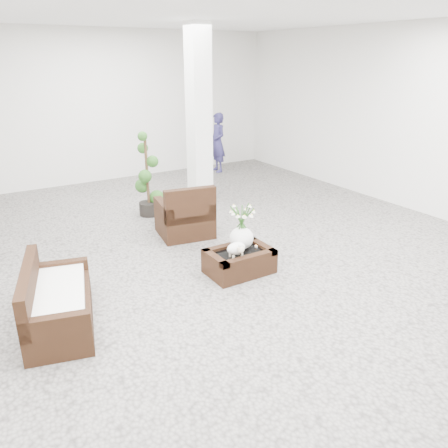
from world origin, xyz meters
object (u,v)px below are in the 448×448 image
loveseat (58,296)px  topiary (147,175)px  coffee_table (239,262)px  armchair (184,209)px

loveseat → topiary: 3.82m
coffee_table → armchair: armchair is taller
loveseat → topiary: bearing=-23.4°
coffee_table → topiary: 3.03m
coffee_table → topiary: topiary is taller
armchair → loveseat: armchair is taller
coffee_table → loveseat: loveseat is taller
coffee_table → armchair: bearing=89.9°
coffee_table → loveseat: 2.46m
coffee_table → topiary: bearing=92.4°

